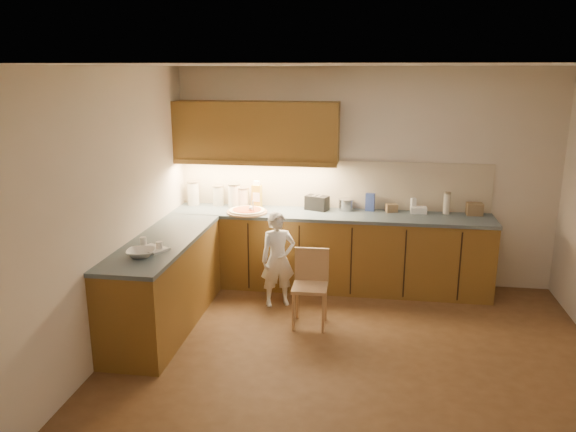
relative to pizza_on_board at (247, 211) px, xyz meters
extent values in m
plane|color=#55361D|center=(1.34, -1.57, -0.94)|extent=(4.50, 4.50, 0.00)
cube|color=beige|center=(1.34, 0.43, 0.36)|extent=(4.50, 0.04, 2.60)
cube|color=beige|center=(1.34, -3.57, 0.36)|extent=(4.50, 0.04, 2.60)
cube|color=beige|center=(-0.91, -1.57, 0.36)|extent=(0.04, 4.00, 2.60)
cube|color=white|center=(1.34, -1.57, 1.66)|extent=(4.50, 4.00, 0.04)
cube|color=brown|center=(0.97, 0.13, -0.50)|extent=(3.75, 0.60, 0.88)
cube|color=brown|center=(-0.61, -1.17, -0.50)|extent=(0.60, 2.00, 0.88)
cube|color=#41525D|center=(0.97, 0.13, -0.04)|extent=(3.77, 0.62, 0.04)
cube|color=#41525D|center=(-0.61, -1.17, -0.04)|extent=(0.62, 2.02, 0.04)
cube|color=black|center=(-0.56, -0.17, -0.50)|extent=(0.02, 0.01, 0.80)
cube|color=black|center=(0.04, -0.17, -0.50)|extent=(0.02, 0.01, 0.80)
cube|color=black|center=(0.64, -0.17, -0.50)|extent=(0.02, 0.01, 0.80)
cube|color=black|center=(1.24, -0.17, -0.50)|extent=(0.02, 0.01, 0.80)
cube|color=black|center=(1.84, -0.17, -0.50)|extent=(0.02, 0.01, 0.80)
cube|color=black|center=(2.44, -0.17, -0.50)|extent=(0.02, 0.01, 0.80)
cube|color=beige|center=(0.97, 0.42, 0.27)|extent=(3.75, 0.02, 0.58)
cube|color=brown|center=(0.07, 0.26, 0.91)|extent=(1.95, 0.35, 0.70)
cube|color=brown|center=(0.07, 0.08, 0.56)|extent=(1.95, 0.02, 0.06)
cylinder|color=#A88154|center=(0.00, 0.00, -0.01)|extent=(0.48, 0.48, 0.02)
cylinder|color=beige|center=(0.00, 0.00, 0.01)|extent=(0.42, 0.42, 0.02)
cylinder|color=red|center=(0.00, 0.00, 0.02)|extent=(0.34, 0.34, 0.01)
sphere|color=white|center=(0.06, -0.04, 0.04)|extent=(0.06, 0.06, 0.06)
cylinder|color=white|center=(0.09, -0.09, 0.07)|extent=(0.02, 0.11, 0.19)
imported|color=white|center=(0.45, -0.48, -0.41)|extent=(0.46, 0.39, 1.07)
cylinder|color=tan|center=(0.71, -1.11, -0.74)|extent=(0.03, 0.03, 0.40)
cylinder|color=tan|center=(1.01, -1.10, -0.74)|extent=(0.03, 0.03, 0.40)
cylinder|color=tan|center=(0.71, -0.81, -0.74)|extent=(0.03, 0.03, 0.40)
cylinder|color=tan|center=(1.01, -0.81, -0.74)|extent=(0.03, 0.03, 0.40)
cube|color=tan|center=(0.86, -0.96, -0.53)|extent=(0.36, 0.36, 0.04)
cube|color=tan|center=(0.86, -0.80, -0.33)|extent=(0.35, 0.04, 0.35)
imported|color=white|center=(-0.61, -1.69, 0.01)|extent=(0.30, 0.30, 0.06)
cylinder|color=white|center=(-0.75, 0.29, 0.12)|extent=(0.14, 0.14, 0.28)
cylinder|color=gray|center=(-0.75, 0.29, 0.27)|extent=(0.15, 0.15, 0.02)
cylinder|color=beige|center=(-0.44, 0.32, 0.10)|extent=(0.14, 0.14, 0.23)
cylinder|color=tan|center=(-0.44, 0.32, 0.22)|extent=(0.14, 0.14, 0.02)
cylinder|color=white|center=(-0.22, 0.26, 0.12)|extent=(0.15, 0.15, 0.27)
cylinder|color=gray|center=(-0.22, 0.26, 0.26)|extent=(0.16, 0.16, 0.02)
cylinder|color=white|center=(-0.11, 0.28, 0.09)|extent=(0.14, 0.14, 0.23)
cylinder|color=gray|center=(-0.11, 0.28, 0.21)|extent=(0.15, 0.15, 0.02)
cube|color=#B49124|center=(0.06, 0.27, 0.12)|extent=(0.12, 0.10, 0.28)
cube|color=white|center=(0.06, 0.27, 0.29)|extent=(0.08, 0.06, 0.05)
cube|color=black|center=(0.80, 0.27, 0.06)|extent=(0.31, 0.24, 0.17)
cube|color=#B8B7BD|center=(0.77, 0.28, 0.15)|extent=(0.07, 0.12, 0.00)
cube|color=#B8B7BD|center=(0.83, 0.26, 0.15)|extent=(0.07, 0.12, 0.00)
cylinder|color=#B3B3B8|center=(1.14, 0.31, 0.04)|extent=(0.17, 0.17, 0.13)
cylinder|color=#B3B3B8|center=(1.14, 0.31, 0.11)|extent=(0.18, 0.18, 0.01)
cube|color=#324698|center=(1.43, 0.33, 0.08)|extent=(0.12, 0.09, 0.21)
cube|color=#9F7E55|center=(1.69, 0.31, 0.03)|extent=(0.15, 0.13, 0.09)
cube|color=white|center=(1.94, 0.34, 0.06)|extent=(0.07, 0.07, 0.17)
cube|color=white|center=(2.00, 0.30, 0.02)|extent=(0.19, 0.14, 0.07)
cylinder|color=white|center=(2.32, 0.31, 0.10)|extent=(0.08, 0.08, 0.24)
cylinder|color=gray|center=(2.32, 0.31, 0.23)|extent=(0.08, 0.08, 0.02)
cube|color=#957850|center=(2.63, 0.30, 0.05)|extent=(0.18, 0.14, 0.14)
cube|color=silver|center=(-0.57, -1.50, -0.01)|extent=(0.32, 0.30, 0.02)
cylinder|color=silver|center=(-0.71, -1.39, 0.02)|extent=(0.08, 0.08, 0.09)
cylinder|color=white|center=(-0.50, -1.50, 0.02)|extent=(0.07, 0.07, 0.09)
camera|label=1|loc=(1.44, -6.26, 1.64)|focal=35.00mm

